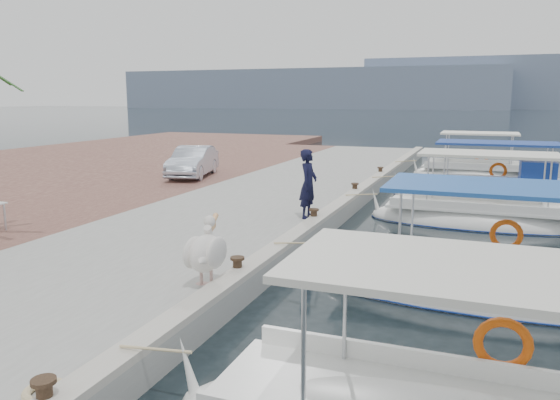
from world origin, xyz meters
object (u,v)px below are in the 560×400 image
(fishing_caique_b, at_px, (488,290))
(fishing_caique_e, at_px, (474,176))
(fisherman, at_px, (308,184))
(parked_car, at_px, (193,162))
(fishing_caique_c, at_px, (478,220))
(pelican, at_px, (206,251))
(fishing_caique_d, at_px, (492,195))

(fishing_caique_b, relative_size, fishing_caique_e, 1.24)
(fisherman, xyz_separation_m, parked_car, (-7.23, 6.13, -0.33))
(fishing_caique_b, distance_m, fishing_caique_c, 6.61)
(pelican, distance_m, fisherman, 6.03)
(fishing_caique_b, bearing_deg, pelican, -151.90)
(fishing_caique_e, xyz_separation_m, parked_car, (-11.37, -7.48, 1.03))
(pelican, bearing_deg, fishing_caique_e, 78.05)
(fishing_caique_c, height_order, fishing_caique_e, same)
(fishing_caique_e, bearing_deg, fishing_caique_d, -82.41)
(fishing_caique_d, distance_m, fisherman, 9.20)
(fishing_caique_b, bearing_deg, fishing_caique_d, 89.60)
(fishing_caique_d, xyz_separation_m, parked_car, (-12.17, -1.52, 0.97))
(fishing_caique_b, relative_size, parked_car, 1.85)
(fisherman, bearing_deg, fishing_caique_d, -31.20)
(fishing_caique_d, bearing_deg, fisherman, -122.83)
(fishing_caique_b, distance_m, fisherman, 6.09)
(fishing_caique_c, relative_size, fisherman, 3.42)
(parked_car, bearing_deg, pelican, -73.24)
(pelican, bearing_deg, fishing_caique_b, 28.10)
(parked_car, bearing_deg, fishing_caique_b, -52.26)
(fishing_caique_b, xyz_separation_m, fishing_caique_c, (-0.32, 6.60, 0.00))
(fishing_caique_c, relative_size, fishing_caique_e, 1.13)
(fishing_caique_d, relative_size, parked_car, 1.83)
(fishing_caique_b, height_order, parked_car, fishing_caique_b)
(fishing_caique_d, distance_m, parked_car, 12.30)
(fishing_caique_b, bearing_deg, fishing_caique_c, 92.79)
(fishing_caique_c, height_order, fisherman, fisherman)
(fishing_caique_b, xyz_separation_m, fishing_caique_e, (-0.72, 17.03, 0.00))
(fishing_caique_c, xyz_separation_m, pelican, (-4.55, -9.20, 1.00))
(pelican, distance_m, parked_car, 14.13)
(pelican, height_order, fisherman, fisherman)
(fishing_caique_b, relative_size, fishing_caique_c, 1.10)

